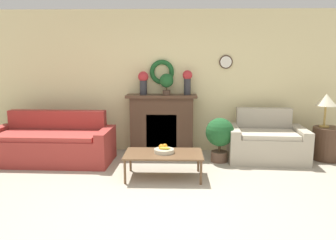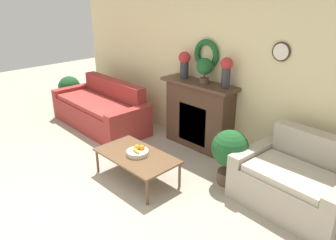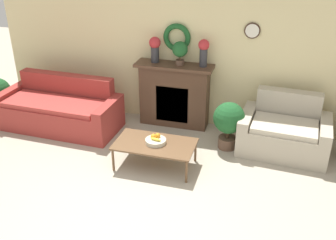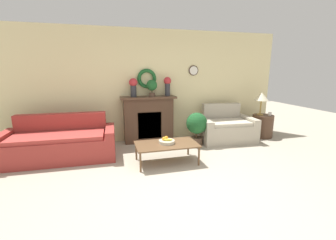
{
  "view_description": "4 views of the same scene",
  "coord_description": "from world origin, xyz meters",
  "px_view_note": "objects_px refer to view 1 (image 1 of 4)",
  "views": [
    {
      "loc": [
        0.18,
        -3.53,
        1.74
      ],
      "look_at": [
        0.05,
        1.34,
        0.86
      ],
      "focal_mm": 35.0,
      "sensor_mm": 36.0,
      "label": 1
    },
    {
      "loc": [
        3.12,
        -1.26,
        2.48
      ],
      "look_at": [
        0.17,
        1.63,
        0.83
      ],
      "focal_mm": 35.0,
      "sensor_mm": 36.0,
      "label": 2
    },
    {
      "loc": [
        1.53,
        -3.46,
        3.24
      ],
      "look_at": [
        0.11,
        1.47,
        0.66
      ],
      "focal_mm": 42.0,
      "sensor_mm": 36.0,
      "label": 3
    },
    {
      "loc": [
        -1.04,
        -2.7,
        1.75
      ],
      "look_at": [
        0.07,
        1.42,
        0.79
      ],
      "focal_mm": 24.0,
      "sensor_mm": 36.0,
      "label": 4
    }
  ],
  "objects_px": {
    "fireplace": "(162,124)",
    "potted_plant_floor_by_loveseat": "(220,135)",
    "couch_left": "(52,144)",
    "side_table_by_loveseat": "(328,143)",
    "potted_plant_on_mantel": "(167,82)",
    "fruit_bowl": "(164,150)",
    "coffee_table": "(164,155)",
    "vase_on_mantel_right": "(187,80)",
    "loveseat_right": "(266,142)",
    "table_lamp": "(326,101)",
    "vase_on_mantel_left": "(143,81)"
  },
  "relations": [
    {
      "from": "fireplace",
      "to": "potted_plant_floor_by_loveseat",
      "type": "height_order",
      "value": "fireplace"
    },
    {
      "from": "couch_left",
      "to": "side_table_by_loveseat",
      "type": "distance_m",
      "value": 4.89
    },
    {
      "from": "potted_plant_on_mantel",
      "to": "fruit_bowl",
      "type": "bearing_deg",
      "value": -89.98
    },
    {
      "from": "potted_plant_on_mantel",
      "to": "couch_left",
      "type": "bearing_deg",
      "value": -162.33
    },
    {
      "from": "fireplace",
      "to": "coffee_table",
      "type": "height_order",
      "value": "fireplace"
    },
    {
      "from": "couch_left",
      "to": "potted_plant_floor_by_loveseat",
      "type": "distance_m",
      "value": 2.94
    },
    {
      "from": "vase_on_mantel_right",
      "to": "coffee_table",
      "type": "bearing_deg",
      "value": -105.61
    },
    {
      "from": "loveseat_right",
      "to": "table_lamp",
      "type": "height_order",
      "value": "table_lamp"
    },
    {
      "from": "loveseat_right",
      "to": "potted_plant_on_mantel",
      "type": "distance_m",
      "value": 2.12
    },
    {
      "from": "side_table_by_loveseat",
      "to": "vase_on_mantel_left",
      "type": "xyz_separation_m",
      "value": [
        -3.33,
        0.4,
        1.08
      ]
    },
    {
      "from": "potted_plant_on_mantel",
      "to": "potted_plant_floor_by_loveseat",
      "type": "height_order",
      "value": "potted_plant_on_mantel"
    },
    {
      "from": "coffee_table",
      "to": "fruit_bowl",
      "type": "relative_size",
      "value": 3.85
    },
    {
      "from": "fruit_bowl",
      "to": "side_table_by_loveseat",
      "type": "height_order",
      "value": "side_table_by_loveseat"
    },
    {
      "from": "table_lamp",
      "to": "vase_on_mantel_left",
      "type": "relative_size",
      "value": 1.36
    },
    {
      "from": "potted_plant_floor_by_loveseat",
      "to": "vase_on_mantel_right",
      "type": "bearing_deg",
      "value": 133.78
    },
    {
      "from": "side_table_by_loveseat",
      "to": "potted_plant_floor_by_loveseat",
      "type": "height_order",
      "value": "potted_plant_floor_by_loveseat"
    },
    {
      "from": "fireplace",
      "to": "couch_left",
      "type": "height_order",
      "value": "fireplace"
    },
    {
      "from": "vase_on_mantel_left",
      "to": "potted_plant_on_mantel",
      "type": "relative_size",
      "value": 1.1
    },
    {
      "from": "fireplace",
      "to": "vase_on_mantel_right",
      "type": "xyz_separation_m",
      "value": [
        0.48,
        0.01,
        0.82
      ]
    },
    {
      "from": "loveseat_right",
      "to": "table_lamp",
      "type": "relative_size",
      "value": 2.36
    },
    {
      "from": "coffee_table",
      "to": "potted_plant_on_mantel",
      "type": "relative_size",
      "value": 2.97
    },
    {
      "from": "potted_plant_floor_by_loveseat",
      "to": "table_lamp",
      "type": "bearing_deg",
      "value": 7.04
    },
    {
      "from": "potted_plant_on_mantel",
      "to": "side_table_by_loveseat",
      "type": "bearing_deg",
      "value": -7.45
    },
    {
      "from": "potted_plant_floor_by_loveseat",
      "to": "fruit_bowl",
      "type": "bearing_deg",
      "value": -139.57
    },
    {
      "from": "fruit_bowl",
      "to": "side_table_by_loveseat",
      "type": "relative_size",
      "value": 0.52
    },
    {
      "from": "potted_plant_on_mantel",
      "to": "coffee_table",
      "type": "bearing_deg",
      "value": -90.12
    },
    {
      "from": "vase_on_mantel_left",
      "to": "potted_plant_floor_by_loveseat",
      "type": "distance_m",
      "value": 1.74
    },
    {
      "from": "couch_left",
      "to": "potted_plant_on_mantel",
      "type": "bearing_deg",
      "value": 19.36
    },
    {
      "from": "table_lamp",
      "to": "potted_plant_floor_by_loveseat",
      "type": "height_order",
      "value": "table_lamp"
    },
    {
      "from": "loveseat_right",
      "to": "table_lamp",
      "type": "xyz_separation_m",
      "value": [
        1.03,
        0.06,
        0.74
      ]
    },
    {
      "from": "coffee_table",
      "to": "potted_plant_floor_by_loveseat",
      "type": "height_order",
      "value": "potted_plant_floor_by_loveseat"
    },
    {
      "from": "potted_plant_on_mantel",
      "to": "potted_plant_floor_by_loveseat",
      "type": "relative_size",
      "value": 0.51
    },
    {
      "from": "loveseat_right",
      "to": "fireplace",
      "type": "bearing_deg",
      "value": 171.85
    },
    {
      "from": "side_table_by_loveseat",
      "to": "fireplace",
      "type": "bearing_deg",
      "value": 172.5
    },
    {
      "from": "couch_left",
      "to": "loveseat_right",
      "type": "height_order",
      "value": "loveseat_right"
    },
    {
      "from": "vase_on_mantel_right",
      "to": "fruit_bowl",
      "type": "bearing_deg",
      "value": -105.72
    },
    {
      "from": "vase_on_mantel_left",
      "to": "potted_plant_floor_by_loveseat",
      "type": "relative_size",
      "value": 0.56
    },
    {
      "from": "coffee_table",
      "to": "vase_on_mantel_right",
      "type": "xyz_separation_m",
      "value": [
        0.39,
        1.4,
        1.04
      ]
    },
    {
      "from": "loveseat_right",
      "to": "potted_plant_floor_by_loveseat",
      "type": "xyz_separation_m",
      "value": [
        -0.85,
        -0.17,
        0.17
      ]
    },
    {
      "from": "coffee_table",
      "to": "vase_on_mantel_right",
      "type": "relative_size",
      "value": 2.57
    },
    {
      "from": "loveseat_right",
      "to": "potted_plant_floor_by_loveseat",
      "type": "bearing_deg",
      "value": -164.72
    },
    {
      "from": "vase_on_mantel_right",
      "to": "loveseat_right",
      "type": "bearing_deg",
      "value": -16.12
    },
    {
      "from": "side_table_by_loveseat",
      "to": "table_lamp",
      "type": "bearing_deg",
      "value": 141.34
    },
    {
      "from": "table_lamp",
      "to": "vase_on_mantel_right",
      "type": "distance_m",
      "value": 2.49
    },
    {
      "from": "loveseat_right",
      "to": "coffee_table",
      "type": "bearing_deg",
      "value": -147.12
    },
    {
      "from": "table_lamp",
      "to": "potted_plant_on_mantel",
      "type": "distance_m",
      "value": 2.86
    },
    {
      "from": "fireplace",
      "to": "loveseat_right",
      "type": "xyz_separation_m",
      "value": [
        1.89,
        -0.4,
        -0.25
      ]
    },
    {
      "from": "coffee_table",
      "to": "side_table_by_loveseat",
      "type": "relative_size",
      "value": 2.0
    },
    {
      "from": "coffee_table",
      "to": "side_table_by_loveseat",
      "type": "distance_m",
      "value": 3.07
    },
    {
      "from": "vase_on_mantel_right",
      "to": "potted_plant_floor_by_loveseat",
      "type": "height_order",
      "value": "vase_on_mantel_right"
    }
  ]
}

